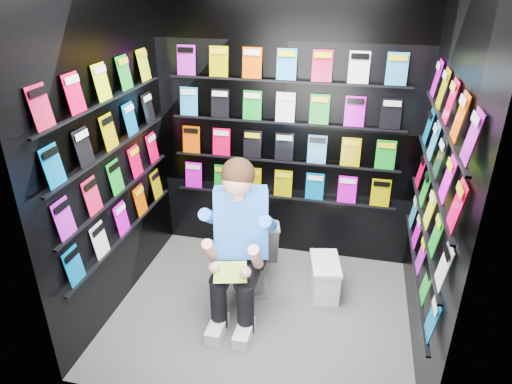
# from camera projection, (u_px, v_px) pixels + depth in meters

# --- Properties ---
(floor) EXTENTS (2.40, 2.40, 0.00)m
(floor) POSITION_uv_depth(u_px,v_px,m) (261.00, 312.00, 3.81)
(floor) COLOR #5C5C5A
(floor) RESTS_ON ground
(wall_back) EXTENTS (2.40, 0.04, 2.60)m
(wall_back) POSITION_uv_depth(u_px,v_px,m) (285.00, 127.00, 4.12)
(wall_back) COLOR black
(wall_back) RESTS_ON floor
(wall_front) EXTENTS (2.40, 0.04, 2.60)m
(wall_front) POSITION_uv_depth(u_px,v_px,m) (221.00, 243.00, 2.37)
(wall_front) COLOR black
(wall_front) RESTS_ON floor
(wall_left) EXTENTS (0.04, 2.00, 2.60)m
(wall_left) POSITION_uv_depth(u_px,v_px,m) (109.00, 155.00, 3.49)
(wall_left) COLOR black
(wall_left) RESTS_ON floor
(wall_right) EXTENTS (0.04, 2.00, 2.60)m
(wall_right) POSITION_uv_depth(u_px,v_px,m) (440.00, 185.00, 3.00)
(wall_right) COLOR black
(wall_right) RESTS_ON floor
(comics_back) EXTENTS (2.10, 0.06, 1.37)m
(comics_back) POSITION_uv_depth(u_px,v_px,m) (285.00, 127.00, 4.09)
(comics_back) COLOR #E2003C
(comics_back) RESTS_ON wall_back
(comics_left) EXTENTS (0.06, 1.70, 1.37)m
(comics_left) POSITION_uv_depth(u_px,v_px,m) (112.00, 155.00, 3.48)
(comics_left) COLOR #E2003C
(comics_left) RESTS_ON wall_left
(comics_right) EXTENTS (0.06, 1.70, 1.37)m
(comics_right) POSITION_uv_depth(u_px,v_px,m) (435.00, 184.00, 3.01)
(comics_right) COLOR #E2003C
(comics_right) RESTS_ON wall_right
(toilet) EXTENTS (0.60, 0.83, 0.73)m
(toilet) POSITION_uv_depth(u_px,v_px,m) (253.00, 244.00, 4.08)
(toilet) COLOR white
(toilet) RESTS_ON floor
(longbox) EXTENTS (0.29, 0.43, 0.30)m
(longbox) POSITION_uv_depth(u_px,v_px,m) (324.00, 279.00, 3.98)
(longbox) COLOR white
(longbox) RESTS_ON floor
(longbox_lid) EXTENTS (0.31, 0.45, 0.03)m
(longbox_lid) POSITION_uv_depth(u_px,v_px,m) (326.00, 263.00, 3.91)
(longbox_lid) COLOR white
(longbox_lid) RESTS_ON longbox
(reader) EXTENTS (0.75, 0.94, 1.52)m
(reader) POSITION_uv_depth(u_px,v_px,m) (242.00, 223.00, 3.56)
(reader) COLOR blue
(reader) RESTS_ON toilet
(held_comic) EXTENTS (0.27, 0.20, 0.10)m
(held_comic) POSITION_uv_depth(u_px,v_px,m) (230.00, 272.00, 3.34)
(held_comic) COLOR green
(held_comic) RESTS_ON reader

